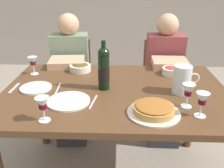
% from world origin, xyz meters
% --- Properties ---
extents(dining_table, '(1.50, 1.00, 0.76)m').
position_xyz_m(dining_table, '(0.00, 0.00, 0.67)').
color(dining_table, brown).
rests_on(dining_table, ground).
extents(wine_bottle, '(0.08, 0.08, 0.33)m').
position_xyz_m(wine_bottle, '(-0.08, 0.02, 0.90)').
color(wine_bottle, black).
rests_on(wine_bottle, dining_table).
extents(water_pitcher, '(0.17, 0.12, 0.19)m').
position_xyz_m(water_pitcher, '(0.43, -0.03, 0.84)').
color(water_pitcher, silver).
rests_on(water_pitcher, dining_table).
extents(baked_tart, '(0.29, 0.29, 0.06)m').
position_xyz_m(baked_tart, '(0.22, -0.30, 0.79)').
color(baked_tart, silver).
rests_on(baked_tart, dining_table).
extents(salad_bowl, '(0.14, 0.14, 0.06)m').
position_xyz_m(salad_bowl, '(0.42, 0.30, 0.79)').
color(salad_bowl, white).
rests_on(salad_bowl, dining_table).
extents(olive_bowl, '(0.17, 0.17, 0.06)m').
position_xyz_m(olive_bowl, '(-0.29, 0.35, 0.79)').
color(olive_bowl, silver).
rests_on(olive_bowl, dining_table).
extents(wine_glass_left_diner, '(0.07, 0.07, 0.14)m').
position_xyz_m(wine_glass_left_diner, '(-0.64, 0.27, 0.86)').
color(wine_glass_left_diner, silver).
rests_on(wine_glass_left_diner, dining_table).
extents(wine_glass_right_diner, '(0.07, 0.07, 0.14)m').
position_xyz_m(wine_glass_right_diner, '(-0.36, -0.40, 0.86)').
color(wine_glass_right_diner, silver).
rests_on(wine_glass_right_diner, dining_table).
extents(wine_glass_centre, '(0.07, 0.07, 0.14)m').
position_xyz_m(wine_glass_centre, '(0.42, -0.22, 0.86)').
color(wine_glass_centre, silver).
rests_on(wine_glass_centre, dining_table).
extents(wine_glass_spare, '(0.07, 0.07, 0.14)m').
position_xyz_m(wine_glass_spare, '(0.47, -0.32, 0.86)').
color(wine_glass_spare, silver).
rests_on(wine_glass_spare, dining_table).
extents(dinner_plate_left_setting, '(0.26, 0.26, 0.01)m').
position_xyz_m(dinner_plate_left_setting, '(-0.28, -0.18, 0.77)').
color(dinner_plate_left_setting, silver).
rests_on(dinner_plate_left_setting, dining_table).
extents(dinner_plate_right_setting, '(0.21, 0.21, 0.01)m').
position_xyz_m(dinner_plate_right_setting, '(-0.54, 0.00, 0.77)').
color(dinner_plate_right_setting, silver).
rests_on(dinner_plate_right_setting, dining_table).
extents(fork_left_setting, '(0.01, 0.16, 0.00)m').
position_xyz_m(fork_left_setting, '(-0.43, -0.18, 0.76)').
color(fork_left_setting, silver).
rests_on(fork_left_setting, dining_table).
extents(knife_left_setting, '(0.04, 0.18, 0.00)m').
position_xyz_m(knife_left_setting, '(-0.13, -0.18, 0.76)').
color(knife_left_setting, silver).
rests_on(knife_left_setting, dining_table).
extents(knife_right_setting, '(0.02, 0.18, 0.00)m').
position_xyz_m(knife_right_setting, '(-0.39, 0.00, 0.76)').
color(knife_right_setting, silver).
rests_on(knife_right_setting, dining_table).
extents(spoon_right_setting, '(0.02, 0.16, 0.00)m').
position_xyz_m(spoon_right_setting, '(-0.69, 0.00, 0.76)').
color(spoon_right_setting, silver).
rests_on(spoon_right_setting, dining_table).
extents(chair_left, '(0.44, 0.44, 0.87)m').
position_xyz_m(chair_left, '(-0.46, 0.87, 0.50)').
color(chair_left, brown).
rests_on(chair_left, ground).
extents(diner_left, '(0.37, 0.53, 1.16)m').
position_xyz_m(diner_left, '(-0.44, 0.63, 0.62)').
color(diner_left, gray).
rests_on(diner_left, ground).
extents(chair_right, '(0.41, 0.41, 0.87)m').
position_xyz_m(chair_right, '(0.45, 0.88, 0.50)').
color(chair_right, brown).
rests_on(chair_right, ground).
extents(diner_right, '(0.34, 0.51, 1.16)m').
position_xyz_m(diner_right, '(0.45, 0.65, 0.62)').
color(diner_right, '#8E3D42').
rests_on(diner_right, ground).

